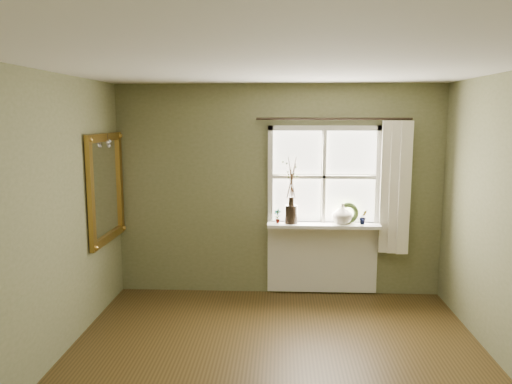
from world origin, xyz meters
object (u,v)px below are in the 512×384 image
object	(u,v)px
cream_vase	(342,214)
wreath	(348,215)
dark_jug	(291,214)
gilt_mirror	(106,188)

from	to	relation	value
cream_vase	wreath	distance (m)	0.09
dark_jug	gilt_mirror	size ratio (longest dim) A/B	0.18
dark_jug	wreath	bearing A→B (deg)	3.31
cream_vase	wreath	xyz separation A→B (m)	(0.08, 0.04, -0.03)
dark_jug	wreath	world-z (taller)	wreath
cream_vase	wreath	size ratio (longest dim) A/B	0.96
dark_jug	cream_vase	distance (m)	0.62
dark_jug	cream_vase	bearing A→B (deg)	0.00
dark_jug	cream_vase	size ratio (longest dim) A/B	0.89
gilt_mirror	dark_jug	bearing A→B (deg)	11.20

